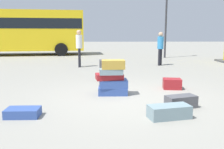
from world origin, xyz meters
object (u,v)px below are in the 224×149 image
at_px(suitcase_maroon_foreground_far, 172,84).
at_px(person_bearded_onlooker, 160,46).
at_px(parked_bus, 20,30).
at_px(suitcase_tower, 112,79).
at_px(suitcase_charcoal_behind_tower, 104,71).
at_px(suitcase_charcoal_left_side, 181,102).
at_px(person_tourist_with_camera, 79,45).
at_px(suitcase_slate_upright_blue, 169,112).
at_px(suitcase_navy_foreground_near, 23,113).

relative_size(suitcase_maroon_foreground_far, person_bearded_onlooker, 0.31).
bearing_deg(parked_bus, suitcase_tower, -69.49).
height_order(suitcase_charcoal_behind_tower, person_bearded_onlooker, person_bearded_onlooker).
distance_m(suitcase_tower, suitcase_charcoal_left_side, 1.87).
height_order(suitcase_tower, person_tourist_with_camera, person_tourist_with_camera).
xyz_separation_m(suitcase_maroon_foreground_far, suitcase_charcoal_left_side, (-0.30, -1.80, -0.01)).
relative_size(suitcase_charcoal_left_side, suitcase_charcoal_behind_tower, 0.89).
xyz_separation_m(suitcase_charcoal_left_side, suitcase_slate_upright_blue, (-0.42, -0.64, -0.01)).
bearing_deg(suitcase_charcoal_left_side, suitcase_navy_foreground_near, 171.51).
relative_size(suitcase_tower, suitcase_navy_foreground_near, 1.45).
bearing_deg(suitcase_navy_foreground_near, person_bearded_onlooker, 60.08).
distance_m(suitcase_tower, suitcase_navy_foreground_near, 2.43).
distance_m(suitcase_charcoal_left_side, person_tourist_with_camera, 7.13).
relative_size(suitcase_charcoal_left_side, person_bearded_onlooker, 0.40).
bearing_deg(person_tourist_with_camera, suitcase_maroon_foreground_far, 28.49).
height_order(suitcase_charcoal_left_side, parked_bus, parked_bus).
bearing_deg(person_bearded_onlooker, suitcase_tower, 7.80).
height_order(suitcase_tower, person_bearded_onlooker, person_bearded_onlooker).
bearing_deg(suitcase_maroon_foreground_far, person_tourist_with_camera, 131.32).
bearing_deg(suitcase_slate_upright_blue, suitcase_tower, 106.82).
bearing_deg(suitcase_slate_upright_blue, suitcase_maroon_foreground_far, 60.93).
height_order(suitcase_charcoal_left_side, suitcase_charcoal_behind_tower, suitcase_charcoal_behind_tower).
relative_size(suitcase_maroon_foreground_far, parked_bus, 0.05).
height_order(person_bearded_onlooker, person_tourist_with_camera, person_tourist_with_camera).
xyz_separation_m(suitcase_slate_upright_blue, person_bearded_onlooker, (1.51, 7.61, 0.85)).
distance_m(suitcase_charcoal_left_side, suitcase_slate_upright_blue, 0.77).
distance_m(suitcase_navy_foreground_near, parked_bus, 14.38).
bearing_deg(suitcase_charcoal_behind_tower, person_bearded_onlooker, 50.50).
xyz_separation_m(person_bearded_onlooker, person_tourist_with_camera, (-3.92, -0.49, 0.06)).
bearing_deg(suitcase_maroon_foreground_far, suitcase_charcoal_left_side, -91.75).
distance_m(suitcase_tower, parked_bus, 13.51).
distance_m(suitcase_charcoal_left_side, suitcase_navy_foreground_near, 3.23).
relative_size(suitcase_maroon_foreground_far, suitcase_charcoal_left_side, 0.77).
height_order(suitcase_charcoal_left_side, person_tourist_with_camera, person_tourist_with_camera).
relative_size(suitcase_slate_upright_blue, suitcase_charcoal_behind_tower, 1.06).
xyz_separation_m(suitcase_slate_upright_blue, suitcase_charcoal_behind_tower, (-1.23, 3.45, 0.24)).
bearing_deg(suitcase_charcoal_behind_tower, parked_bus, 114.64).
bearing_deg(suitcase_tower, suitcase_charcoal_behind_tower, 97.21).
bearing_deg(suitcase_charcoal_left_side, suitcase_tower, 123.77).
distance_m(suitcase_navy_foreground_near, suitcase_charcoal_behind_tower, 3.66).
height_order(suitcase_maroon_foreground_far, suitcase_slate_upright_blue, suitcase_maroon_foreground_far).
distance_m(suitcase_charcoal_left_side, parked_bus, 15.24).
bearing_deg(suitcase_tower, person_tourist_with_camera, 104.66).
xyz_separation_m(suitcase_navy_foreground_near, parked_bus, (-4.53, 13.53, 1.75)).
distance_m(suitcase_navy_foreground_near, suitcase_slate_upright_blue, 2.78).
relative_size(person_bearded_onlooker, person_tourist_with_camera, 0.95).
relative_size(suitcase_tower, suitcase_maroon_foreground_far, 1.82).
relative_size(suitcase_tower, person_tourist_with_camera, 0.53).
xyz_separation_m(person_tourist_with_camera, parked_bus, (-4.89, 6.55, 0.80)).
relative_size(suitcase_maroon_foreground_far, suitcase_navy_foreground_near, 0.80).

